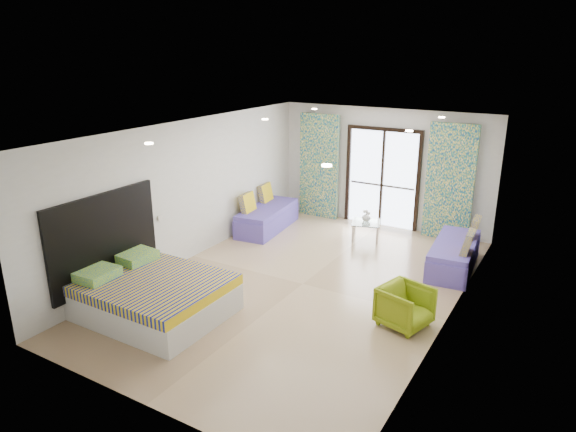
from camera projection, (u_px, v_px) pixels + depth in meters
The scene contains 24 objects.
floor at pixel (303, 284), 9.02m from camera, with size 5.00×7.50×0.01m, color #A18260, non-canonical shape.
ceiling at pixel (304, 130), 8.18m from camera, with size 5.00×7.50×0.01m, color silver, non-canonical shape.
wall_back at pixel (383, 168), 11.67m from camera, with size 5.00×0.01×2.70m, color silver, non-canonical shape.
wall_front at pixel (135, 301), 5.54m from camera, with size 5.00×0.01×2.70m, color silver, non-canonical shape.
wall_left at pixel (189, 191), 9.81m from camera, with size 0.01×7.50×2.70m, color silver, non-canonical shape.
wall_right at pixel (455, 238), 7.39m from camera, with size 0.01×7.50×2.70m, color silver, non-canonical shape.
balcony_door at pixel (383, 172), 11.67m from camera, with size 1.76×0.08×2.28m.
balcony_rail at pixel (382, 185), 11.78m from camera, with size 1.52×0.03×0.04m, color #595451.
curtain_left at pixel (319, 166), 12.30m from camera, with size 1.00×0.10×2.50m, color white.
curtain_right at pixel (450, 183), 10.80m from camera, with size 1.00×0.10×2.50m, color white.
downlight_a at pixel (149, 143), 7.24m from camera, with size 0.12×0.12×0.02m, color #FFE0B2.
downlight_b at pixel (327, 165), 5.88m from camera, with size 0.12×0.12×0.02m, color #FFE0B2.
downlight_c at pixel (265, 119), 9.69m from camera, with size 0.12×0.12×0.02m, color #FFE0B2.
downlight_d at pixel (409, 131), 8.33m from camera, with size 0.12×0.12×0.02m, color #FFE0B2.
downlight_e at pixel (314, 109), 11.32m from camera, with size 0.12×0.12×0.02m, color #FFE0B2.
downlight_f at pixel (442, 117), 9.97m from camera, with size 0.12×0.12×0.02m, color #FFE0B2.
headboard at pixel (105, 239), 8.17m from camera, with size 0.06×2.10×1.50m, color black.
switch_plate at pixel (160, 218), 9.20m from camera, with size 0.02×0.10×0.10m, color silver.
bed at pixel (153, 296), 7.93m from camera, with size 2.13×1.74×0.73m.
daybed_left at pixel (267, 217), 11.68m from camera, with size 0.96×1.97×0.94m.
daybed_right at pixel (455, 254), 9.58m from camera, with size 0.88×1.92×0.92m.
coffee_table at pixel (366, 224), 11.04m from camera, with size 0.75×0.75×0.68m.
vase at pixel (366, 217), 11.07m from camera, with size 0.19×0.20×0.19m, color white.
armchair at pixel (405, 305), 7.57m from camera, with size 0.67×0.63×0.69m, color #829813.
Camera 1 is at (3.96, -7.19, 3.95)m, focal length 32.00 mm.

